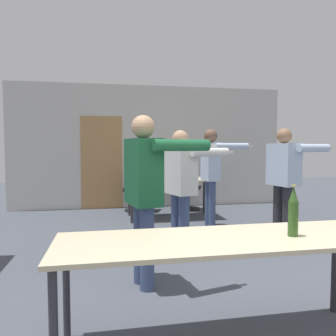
{
  "coord_description": "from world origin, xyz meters",
  "views": [
    {
      "loc": [
        -0.97,
        -1.5,
        1.36
      ],
      "look_at": [
        -0.21,
        2.6,
        1.1
      ],
      "focal_mm": 35.0,
      "sensor_mm": 36.0,
      "label": 1
    }
  ],
  "objects_px": {
    "office_chair_far_right": "(188,190)",
    "person_near_casual": "(145,185)",
    "person_far_watching": "(181,180)",
    "person_left_plaid": "(284,173)",
    "beer_bottle": "(293,212)",
    "drink_cup": "(160,177)",
    "office_chair_far_left": "(140,191)",
    "person_right_polo": "(211,168)"
  },
  "relations": [
    {
      "from": "person_far_watching",
      "to": "office_chair_far_left",
      "type": "xyz_separation_m",
      "value": [
        -0.25,
        2.88,
        -0.51
      ]
    },
    {
      "from": "person_right_polo",
      "to": "beer_bottle",
      "type": "distance_m",
      "value": 3.27
    },
    {
      "from": "person_far_watching",
      "to": "drink_cup",
      "type": "bearing_deg",
      "value": 160.87
    },
    {
      "from": "person_near_casual",
      "to": "office_chair_far_left",
      "type": "relative_size",
      "value": 1.8
    },
    {
      "from": "office_chair_far_left",
      "to": "beer_bottle",
      "type": "bearing_deg",
      "value": -151.68
    },
    {
      "from": "person_right_polo",
      "to": "drink_cup",
      "type": "relative_size",
      "value": 18.15
    },
    {
      "from": "person_left_plaid",
      "to": "office_chair_far_right",
      "type": "height_order",
      "value": "person_left_plaid"
    },
    {
      "from": "person_right_polo",
      "to": "office_chair_far_left",
      "type": "bearing_deg",
      "value": -151.86
    },
    {
      "from": "person_far_watching",
      "to": "person_near_casual",
      "type": "bearing_deg",
      "value": -49.25
    },
    {
      "from": "office_chair_far_left",
      "to": "beer_bottle",
      "type": "xyz_separation_m",
      "value": [
        0.57,
        -4.94,
        0.48
      ]
    },
    {
      "from": "person_right_polo",
      "to": "person_left_plaid",
      "type": "distance_m",
      "value": 1.18
    },
    {
      "from": "office_chair_far_right",
      "to": "drink_cup",
      "type": "bearing_deg",
      "value": -106.05
    },
    {
      "from": "office_chair_far_right",
      "to": "beer_bottle",
      "type": "height_order",
      "value": "beer_bottle"
    },
    {
      "from": "beer_bottle",
      "to": "person_near_casual",
      "type": "bearing_deg",
      "value": 128.7
    },
    {
      "from": "person_right_polo",
      "to": "person_near_casual",
      "type": "bearing_deg",
      "value": -35.71
    },
    {
      "from": "person_far_watching",
      "to": "office_chair_far_right",
      "type": "relative_size",
      "value": 1.69
    },
    {
      "from": "person_right_polo",
      "to": "office_chair_far_right",
      "type": "height_order",
      "value": "person_right_polo"
    },
    {
      "from": "person_left_plaid",
      "to": "office_chair_far_right",
      "type": "distance_m",
      "value": 2.62
    },
    {
      "from": "person_far_watching",
      "to": "person_left_plaid",
      "type": "bearing_deg",
      "value": 85.23
    },
    {
      "from": "person_near_casual",
      "to": "beer_bottle",
      "type": "xyz_separation_m",
      "value": [
        0.89,
        -1.12,
        -0.08
      ]
    },
    {
      "from": "person_near_casual",
      "to": "office_chair_far_left",
      "type": "height_order",
      "value": "person_near_casual"
    },
    {
      "from": "office_chair_far_right",
      "to": "office_chair_far_left",
      "type": "distance_m",
      "value": 1.03
    },
    {
      "from": "person_near_casual",
      "to": "beer_bottle",
      "type": "distance_m",
      "value": 1.43
    },
    {
      "from": "person_near_casual",
      "to": "beer_bottle",
      "type": "relative_size",
      "value": 4.74
    },
    {
      "from": "person_left_plaid",
      "to": "beer_bottle",
      "type": "bearing_deg",
      "value": -40.26
    },
    {
      "from": "person_right_polo",
      "to": "office_chair_far_left",
      "type": "xyz_separation_m",
      "value": [
        -1.03,
        1.71,
        -0.58
      ]
    },
    {
      "from": "office_chair_far_right",
      "to": "person_near_casual",
      "type": "bearing_deg",
      "value": -81.24
    },
    {
      "from": "person_right_polo",
      "to": "office_chair_far_right",
      "type": "relative_size",
      "value": 1.78
    },
    {
      "from": "person_right_polo",
      "to": "office_chair_far_right",
      "type": "xyz_separation_m",
      "value": [
        -0.0,
        1.62,
        -0.57
      ]
    },
    {
      "from": "person_right_polo",
      "to": "beer_bottle",
      "type": "height_order",
      "value": "person_right_polo"
    },
    {
      "from": "person_left_plaid",
      "to": "office_chair_far_left",
      "type": "distance_m",
      "value": 3.19
    },
    {
      "from": "person_near_casual",
      "to": "office_chair_far_right",
      "type": "relative_size",
      "value": 1.78
    },
    {
      "from": "person_far_watching",
      "to": "office_chair_far_right",
      "type": "xyz_separation_m",
      "value": [
        0.78,
        2.8,
        -0.5
      ]
    },
    {
      "from": "beer_bottle",
      "to": "person_left_plaid",
      "type": "bearing_deg",
      "value": 61.19
    },
    {
      "from": "person_far_watching",
      "to": "person_near_casual",
      "type": "xyz_separation_m",
      "value": [
        -0.57,
        -0.94,
        0.06
      ]
    },
    {
      "from": "person_far_watching",
      "to": "beer_bottle",
      "type": "xyz_separation_m",
      "value": [
        0.32,
        -2.06,
        -0.02
      ]
    },
    {
      "from": "person_near_casual",
      "to": "person_right_polo",
      "type": "bearing_deg",
      "value": 134.03
    },
    {
      "from": "person_left_plaid",
      "to": "office_chair_far_right",
      "type": "relative_size",
      "value": 1.75
    },
    {
      "from": "person_far_watching",
      "to": "person_left_plaid",
      "type": "distance_m",
      "value": 1.71
    },
    {
      "from": "person_near_casual",
      "to": "drink_cup",
      "type": "relative_size",
      "value": 18.2
    },
    {
      "from": "office_chair_far_left",
      "to": "beer_bottle",
      "type": "relative_size",
      "value": 2.63
    },
    {
      "from": "person_left_plaid",
      "to": "drink_cup",
      "type": "xyz_separation_m",
      "value": [
        -1.61,
        1.67,
        -0.18
      ]
    }
  ]
}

